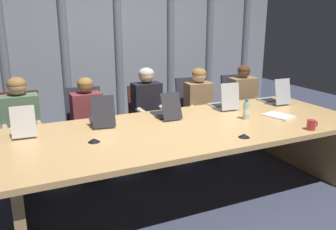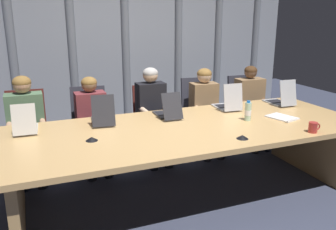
{
  "view_description": "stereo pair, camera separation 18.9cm",
  "coord_description": "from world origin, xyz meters",
  "px_view_note": "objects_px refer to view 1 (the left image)",
  "views": [
    {
      "loc": [
        -1.6,
        -3.0,
        1.84
      ],
      "look_at": [
        -0.14,
        0.15,
        0.86
      ],
      "focal_mm": 37.66,
      "sensor_mm": 36.0,
      "label": 1
    },
    {
      "loc": [
        -1.43,
        -3.07,
        1.84
      ],
      "look_at": [
        -0.14,
        0.15,
        0.86
      ],
      "focal_mm": 37.66,
      "sensor_mm": 36.0,
      "label": 2
    }
  ],
  "objects_px": {
    "person_center": "(149,110)",
    "person_right_mid": "(201,105)",
    "laptop_right_end": "(275,98)",
    "person_left_mid": "(89,120)",
    "coffee_mug_near": "(311,125)",
    "conference_mic_middle": "(244,136)",
    "office_chair_right_mid": "(194,123)",
    "laptop_right_mid": "(224,103)",
    "conference_mic_left_side": "(94,140)",
    "person_right_end": "(246,100)",
    "office_chair_center": "(147,130)",
    "water_bottle_primary": "(246,111)",
    "laptop_left_mid": "(102,118)",
    "office_chair_left_end": "(24,147)",
    "laptop_center": "(166,112)",
    "spiral_notepad": "(279,116)",
    "office_chair_left_mid": "(86,138)",
    "laptop_left_end": "(24,128)",
    "office_chair_right_end": "(239,117)",
    "person_left_end": "(22,124)"
  },
  "relations": [
    {
      "from": "coffee_mug_near",
      "to": "conference_mic_middle",
      "type": "height_order",
      "value": "coffee_mug_near"
    },
    {
      "from": "person_left_end",
      "to": "office_chair_left_mid",
      "type": "bearing_deg",
      "value": 101.72
    },
    {
      "from": "conference_mic_left_side",
      "to": "spiral_notepad",
      "type": "distance_m",
      "value": 2.06
    },
    {
      "from": "person_right_mid",
      "to": "laptop_right_mid",
      "type": "bearing_deg",
      "value": 2.31
    },
    {
      "from": "coffee_mug_near",
      "to": "person_right_end",
      "type": "bearing_deg",
      "value": 74.56
    },
    {
      "from": "office_chair_center",
      "to": "water_bottle_primary",
      "type": "bearing_deg",
      "value": 37.55
    },
    {
      "from": "laptop_right_end",
      "to": "coffee_mug_near",
      "type": "relative_size",
      "value": 3.2
    },
    {
      "from": "conference_mic_middle",
      "to": "laptop_right_end",
      "type": "bearing_deg",
      "value": 38.38
    },
    {
      "from": "office_chair_left_mid",
      "to": "office_chair_right_mid",
      "type": "relative_size",
      "value": 0.99
    },
    {
      "from": "office_chair_left_end",
      "to": "conference_mic_left_side",
      "type": "bearing_deg",
      "value": 27.41
    },
    {
      "from": "person_left_mid",
      "to": "person_center",
      "type": "bearing_deg",
      "value": 89.73
    },
    {
      "from": "laptop_left_end",
      "to": "laptop_center",
      "type": "distance_m",
      "value": 1.46
    },
    {
      "from": "office_chair_center",
      "to": "person_left_end",
      "type": "xyz_separation_m",
      "value": [
        -1.54,
        -0.15,
        0.33
      ]
    },
    {
      "from": "office_chair_right_end",
      "to": "conference_mic_middle",
      "type": "distance_m",
      "value": 2.11
    },
    {
      "from": "laptop_right_end",
      "to": "person_left_mid",
      "type": "xyz_separation_m",
      "value": [
        -2.26,
        0.6,
        -0.17
      ]
    },
    {
      "from": "person_center",
      "to": "laptop_left_end",
      "type": "bearing_deg",
      "value": -68.77
    },
    {
      "from": "laptop_left_end",
      "to": "laptop_center",
      "type": "bearing_deg",
      "value": -87.92
    },
    {
      "from": "person_right_mid",
      "to": "office_chair_left_end",
      "type": "bearing_deg",
      "value": -90.36
    },
    {
      "from": "laptop_right_end",
      "to": "office_chair_right_mid",
      "type": "bearing_deg",
      "value": 45.57
    },
    {
      "from": "laptop_center",
      "to": "person_center",
      "type": "bearing_deg",
      "value": -3.1
    },
    {
      "from": "person_right_mid",
      "to": "conference_mic_middle",
      "type": "height_order",
      "value": "person_right_mid"
    },
    {
      "from": "person_center",
      "to": "office_chair_right_end",
      "type": "bearing_deg",
      "value": 96.19
    },
    {
      "from": "office_chair_right_end",
      "to": "office_chair_left_mid",
      "type": "bearing_deg",
      "value": -86.43
    },
    {
      "from": "office_chair_center",
      "to": "coffee_mug_near",
      "type": "height_order",
      "value": "office_chair_center"
    },
    {
      "from": "laptop_center",
      "to": "person_left_mid",
      "type": "height_order",
      "value": "person_left_mid"
    },
    {
      "from": "office_chair_right_end",
      "to": "person_right_mid",
      "type": "distance_m",
      "value": 0.83
    },
    {
      "from": "laptop_right_mid",
      "to": "person_right_end",
      "type": "height_order",
      "value": "person_right_end"
    },
    {
      "from": "laptop_right_end",
      "to": "office_chair_left_end",
      "type": "bearing_deg",
      "value": 77.36
    },
    {
      "from": "laptop_right_end",
      "to": "office_chair_right_end",
      "type": "bearing_deg",
      "value": -0.52
    },
    {
      "from": "coffee_mug_near",
      "to": "conference_mic_middle",
      "type": "xyz_separation_m",
      "value": [
        -0.73,
        0.1,
        -0.03
      ]
    },
    {
      "from": "spiral_notepad",
      "to": "office_chair_left_end",
      "type": "bearing_deg",
      "value": 137.44
    },
    {
      "from": "laptop_left_end",
      "to": "office_chair_right_mid",
      "type": "relative_size",
      "value": 0.4
    },
    {
      "from": "laptop_right_mid",
      "to": "conference_mic_middle",
      "type": "height_order",
      "value": "laptop_right_mid"
    },
    {
      "from": "laptop_right_mid",
      "to": "conference_mic_left_side",
      "type": "xyz_separation_m",
      "value": [
        -1.71,
        -0.51,
        -0.05
      ]
    },
    {
      "from": "laptop_right_mid",
      "to": "person_center",
      "type": "xyz_separation_m",
      "value": [
        -0.75,
        0.57,
        -0.13
      ]
    },
    {
      "from": "office_chair_right_mid",
      "to": "laptop_left_end",
      "type": "bearing_deg",
      "value": -63.72
    },
    {
      "from": "coffee_mug_near",
      "to": "laptop_left_mid",
      "type": "bearing_deg",
      "value": 149.64
    },
    {
      "from": "person_right_mid",
      "to": "laptop_center",
      "type": "bearing_deg",
      "value": -49.34
    },
    {
      "from": "person_right_end",
      "to": "coffee_mug_near",
      "type": "distance_m",
      "value": 1.7
    },
    {
      "from": "person_right_end",
      "to": "coffee_mug_near",
      "type": "relative_size",
      "value": 8.84
    },
    {
      "from": "laptop_center",
      "to": "person_left_mid",
      "type": "xyz_separation_m",
      "value": [
        -0.73,
        0.6,
        -0.16
      ]
    },
    {
      "from": "office_chair_left_mid",
      "to": "person_right_end",
      "type": "bearing_deg",
      "value": 94.45
    },
    {
      "from": "office_chair_left_mid",
      "to": "coffee_mug_near",
      "type": "relative_size",
      "value": 7.52
    },
    {
      "from": "coffee_mug_near",
      "to": "office_chair_right_end",
      "type": "bearing_deg",
      "value": 75.45
    },
    {
      "from": "laptop_right_mid",
      "to": "person_center",
      "type": "distance_m",
      "value": 0.95
    },
    {
      "from": "office_chair_left_end",
      "to": "spiral_notepad",
      "type": "relative_size",
      "value": 2.8
    },
    {
      "from": "person_center",
      "to": "person_right_mid",
      "type": "height_order",
      "value": "person_center"
    },
    {
      "from": "laptop_left_mid",
      "to": "person_left_mid",
      "type": "distance_m",
      "value": 0.59
    },
    {
      "from": "person_center",
      "to": "person_right_mid",
      "type": "relative_size",
      "value": 1.04
    },
    {
      "from": "laptop_left_mid",
      "to": "laptop_right_mid",
      "type": "height_order",
      "value": "laptop_right_mid"
    }
  ]
}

